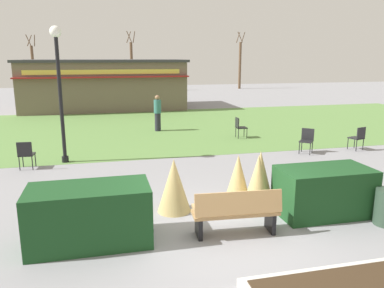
# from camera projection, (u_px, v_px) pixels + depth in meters

# --- Properties ---
(ground_plane) EXTENTS (80.00, 80.00, 0.00)m
(ground_plane) POSITION_uv_depth(u_px,v_px,m) (225.00, 232.00, 7.60)
(ground_plane) COLOR gray
(lawn_patch) EXTENTS (36.00, 12.00, 0.01)m
(lawn_patch) POSITION_uv_depth(u_px,v_px,m) (150.00, 127.00, 18.83)
(lawn_patch) COLOR #5B8442
(lawn_patch) RESTS_ON ground_plane
(park_bench) EXTENTS (1.73, 0.64, 0.95)m
(park_bench) POSITION_uv_depth(u_px,v_px,m) (236.00, 212.00, 7.35)
(park_bench) COLOR tan
(park_bench) RESTS_ON ground_plane
(hedge_left) EXTENTS (2.22, 1.10, 1.11)m
(hedge_left) POSITION_uv_depth(u_px,v_px,m) (90.00, 215.00, 7.03)
(hedge_left) COLOR #19421E
(hedge_left) RESTS_ON ground_plane
(hedge_right) EXTENTS (2.02, 1.10, 1.06)m
(hedge_right) POSITION_uv_depth(u_px,v_px,m) (324.00, 191.00, 8.36)
(hedge_right) COLOR #19421E
(hedge_right) RESTS_ON ground_plane
(ornamental_grass_behind_left) EXTENTS (0.76, 0.76, 1.23)m
(ornamental_grass_behind_left) POSITION_uv_depth(u_px,v_px,m) (174.00, 185.00, 8.49)
(ornamental_grass_behind_left) COLOR tan
(ornamental_grass_behind_left) RESTS_ON ground_plane
(ornamental_grass_behind_right) EXTENTS (0.72, 0.72, 1.33)m
(ornamental_grass_behind_right) POSITION_uv_depth(u_px,v_px,m) (260.00, 179.00, 8.77)
(ornamental_grass_behind_right) COLOR tan
(ornamental_grass_behind_right) RESTS_ON ground_plane
(ornamental_grass_behind_center) EXTENTS (0.71, 0.71, 1.29)m
(ornamental_grass_behind_center) POSITION_uv_depth(u_px,v_px,m) (258.00, 182.00, 8.60)
(ornamental_grass_behind_center) COLOR tan
(ornamental_grass_behind_center) RESTS_ON ground_plane
(ornamental_grass_behind_far) EXTENTS (0.64, 0.64, 1.15)m
(ornamental_grass_behind_far) POSITION_uv_depth(u_px,v_px,m) (238.00, 178.00, 9.15)
(ornamental_grass_behind_far) COLOR tan
(ornamental_grass_behind_far) RESTS_ON ground_plane
(lamppost_mid) EXTENTS (0.36, 0.36, 4.37)m
(lamppost_mid) POSITION_uv_depth(u_px,v_px,m) (59.00, 79.00, 12.02)
(lamppost_mid) COLOR black
(lamppost_mid) RESTS_ON ground_plane
(food_kiosk) EXTENTS (10.66, 5.51, 3.25)m
(food_kiosk) POSITION_uv_depth(u_px,v_px,m) (104.00, 84.00, 25.56)
(food_kiosk) COLOR #6B5B4C
(food_kiosk) RESTS_ON ground_plane
(cafe_chair_west) EXTENTS (0.54, 0.54, 0.89)m
(cafe_chair_west) POSITION_uv_depth(u_px,v_px,m) (358.00, 136.00, 14.13)
(cafe_chair_west) COLOR black
(cafe_chair_west) RESTS_ON ground_plane
(cafe_chair_east) EXTENTS (0.46, 0.46, 0.89)m
(cafe_chair_east) POSITION_uv_depth(u_px,v_px,m) (239.00, 126.00, 16.28)
(cafe_chair_east) COLOR black
(cafe_chair_east) RESTS_ON ground_plane
(cafe_chair_center) EXTENTS (0.48, 0.48, 0.89)m
(cafe_chair_center) POSITION_uv_depth(u_px,v_px,m) (26.00, 153.00, 11.71)
(cafe_chair_center) COLOR black
(cafe_chair_center) RESTS_ON ground_plane
(cafe_chair_north) EXTENTS (0.62, 0.62, 0.89)m
(cafe_chair_north) POSITION_uv_depth(u_px,v_px,m) (307.00, 139.00, 13.73)
(cafe_chair_north) COLOR black
(cafe_chair_north) RESTS_ON ground_plane
(person_strolling) EXTENTS (0.34, 0.34, 1.69)m
(person_strolling) POSITION_uv_depth(u_px,v_px,m) (158.00, 113.00, 17.78)
(person_strolling) COLOR #23232D
(person_strolling) RESTS_ON ground_plane
(parked_car_west_slot) EXTENTS (4.29, 2.23, 1.20)m
(parked_car_west_slot) POSITION_uv_depth(u_px,v_px,m) (78.00, 90.00, 32.76)
(parked_car_west_slot) COLOR black
(parked_car_west_slot) RESTS_ON ground_plane
(tree_left_bg) EXTENTS (0.91, 0.96, 5.93)m
(tree_left_bg) POSITION_uv_depth(u_px,v_px,m) (132.00, 65.00, 38.50)
(tree_left_bg) COLOR brown
(tree_left_bg) RESTS_ON ground_plane
(tree_right_bg) EXTENTS (0.91, 0.96, 6.04)m
(tree_right_bg) POSITION_uv_depth(u_px,v_px,m) (240.00, 64.00, 41.28)
(tree_right_bg) COLOR brown
(tree_right_bg) RESTS_ON ground_plane
(tree_center_bg) EXTENTS (0.91, 0.96, 5.58)m
(tree_center_bg) POSITION_uv_depth(u_px,v_px,m) (33.00, 67.00, 38.23)
(tree_center_bg) COLOR brown
(tree_center_bg) RESTS_ON ground_plane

